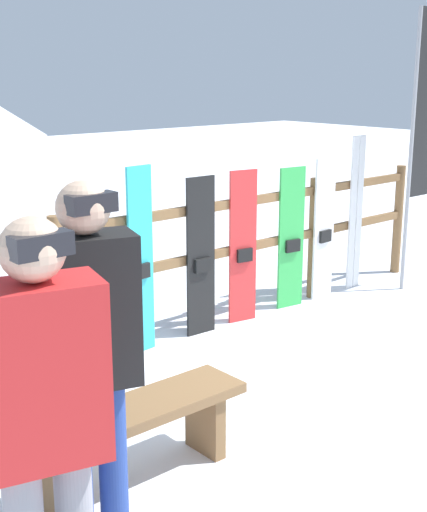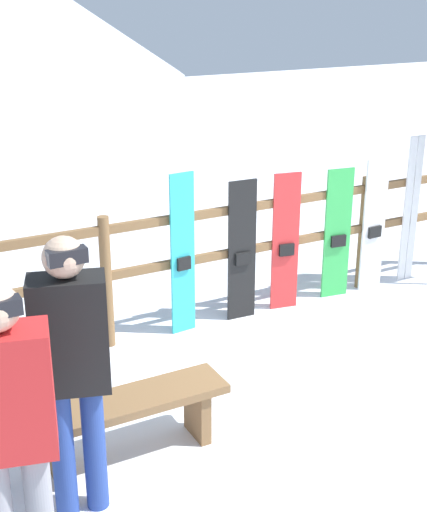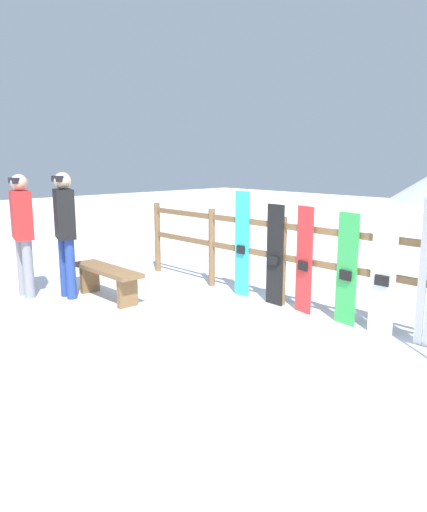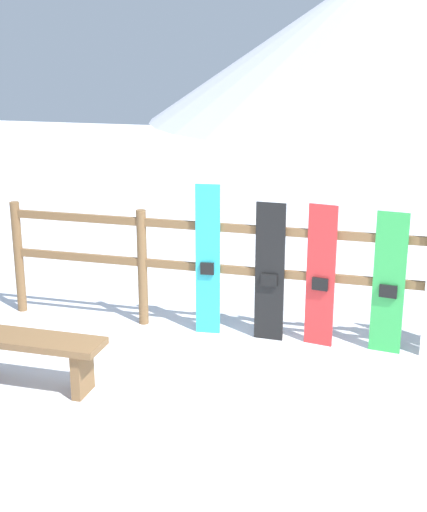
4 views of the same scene
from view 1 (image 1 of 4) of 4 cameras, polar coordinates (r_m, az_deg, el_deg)
ground_plane at (r=5.24m, az=12.67°, el=-11.10°), size 40.00×40.00×0.00m
fence at (r=6.19m, az=-0.76°, el=0.47°), size 5.81×0.10×1.22m
bench at (r=4.06m, az=-6.40°, el=-13.41°), size 1.37×0.36×0.46m
person_red at (r=2.72m, az=-13.45°, el=-12.42°), size 0.51×0.36×1.77m
person_black at (r=3.25m, az=-9.88°, el=-7.08°), size 0.48×0.36×1.80m
snowboard_cyan at (r=5.72m, az=-5.84°, el=-0.46°), size 0.24×0.07×1.53m
snowboard_black_stripe at (r=6.10m, az=-1.02°, el=-0.11°), size 0.29×0.06×1.39m
snowboard_red at (r=6.41m, az=2.37°, el=0.67°), size 0.28×0.09×1.40m
snowboard_green at (r=6.85m, az=6.23°, el=1.38°), size 0.30×0.08×1.37m
snowboard_white at (r=7.19m, az=8.81°, el=2.13°), size 0.30×0.07×1.42m
ski_pair_white at (r=7.56m, az=11.30°, el=3.37°), size 0.20×0.02×1.60m
rental_flag at (r=7.59m, az=16.21°, el=10.23°), size 0.40×0.04×2.84m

